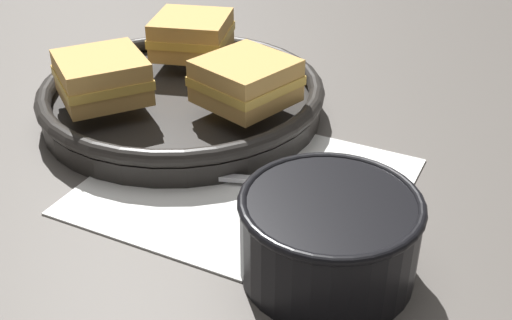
# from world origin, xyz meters

# --- Properties ---
(ground_plane) EXTENTS (4.00, 4.00, 0.00)m
(ground_plane) POSITION_xyz_m (0.00, 0.00, 0.00)
(ground_plane) COLOR #56514C
(napkin) EXTENTS (0.33, 0.29, 0.00)m
(napkin) POSITION_xyz_m (-0.03, 0.01, 0.00)
(napkin) COLOR white
(napkin) RESTS_ON ground_plane
(soup_bowl) EXTENTS (0.14, 0.14, 0.07)m
(soup_bowl) POSITION_xyz_m (0.07, -0.09, 0.04)
(soup_bowl) COLOR black
(soup_bowl) RESTS_ON ground_plane
(spoon) EXTENTS (0.15, 0.04, 0.01)m
(spoon) POSITION_xyz_m (0.00, 0.02, 0.01)
(spoon) COLOR silver
(spoon) RESTS_ON napkin
(skillet) EXTENTS (0.32, 0.32, 0.04)m
(skillet) POSITION_xyz_m (-0.14, 0.14, 0.02)
(skillet) COLOR black
(skillet) RESTS_ON ground_plane
(sandwich_near_left) EXTENTS (0.13, 0.13, 0.05)m
(sandwich_near_left) POSITION_xyz_m (-0.20, 0.08, 0.07)
(sandwich_near_left) COLOR tan
(sandwich_near_left) RESTS_ON skillet
(sandwich_near_right) EXTENTS (0.12, 0.12, 0.05)m
(sandwich_near_right) POSITION_xyz_m (-0.06, 0.11, 0.07)
(sandwich_near_right) COLOR tan
(sandwich_near_right) RESTS_ON skillet
(sandwich_far_left) EXTENTS (0.10, 0.10, 0.05)m
(sandwich_far_left) POSITION_xyz_m (-0.16, 0.22, 0.07)
(sandwich_far_left) COLOR tan
(sandwich_far_left) RESTS_ON skillet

